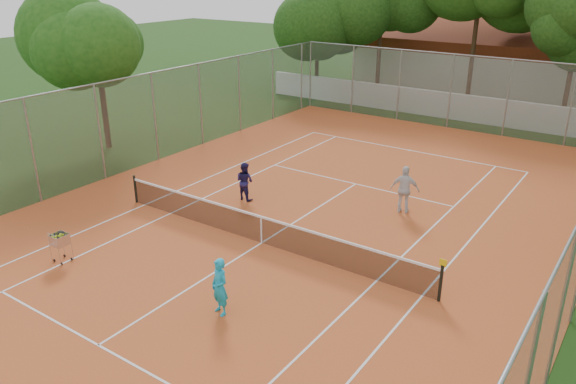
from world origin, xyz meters
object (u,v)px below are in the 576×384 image
Objects in this scene: tennis_net at (261,229)px; player_far_left at (245,181)px; clubhouse at (481,57)px; player_far_right at (405,190)px; player_near at (220,287)px; ball_hopper at (61,247)px.

tennis_net is 3.77m from player_far_left.
clubhouse is 24.62m from player_far_right.
player_far_right is (5.50, 2.30, 0.14)m from player_far_left.
player_far_right reaches higher than player_near.
player_far_left is at bearing 136.76° from tennis_net.
player_far_left is (-2.74, 2.58, 0.25)m from tennis_net.
clubhouse reaches higher than player_far_left.
tennis_net is at bearing 46.15° from player_far_right.
player_near is 7.61m from player_far_left.
player_near is at bearing 67.34° from player_far_right.
player_far_left reaches higher than tennis_net.
tennis_net is 6.76× the size of player_far_right.
player_near is (3.51, -32.73, -1.40)m from clubhouse.
player_far_right is 1.78× the size of ball_hopper.
ball_hopper is (-1.49, -6.96, -0.24)m from player_far_left.
player_far_right is at bearing 40.17° from ball_hopper.
player_near reaches higher than ball_hopper.
clubhouse is at bearing 112.32° from player_near.
clubhouse is 33.50m from ball_hopper.
player_far_left is 7.12m from ball_hopper.
player_near is at bearing -6.32° from ball_hopper.
tennis_net is 8.06× the size of player_far_left.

